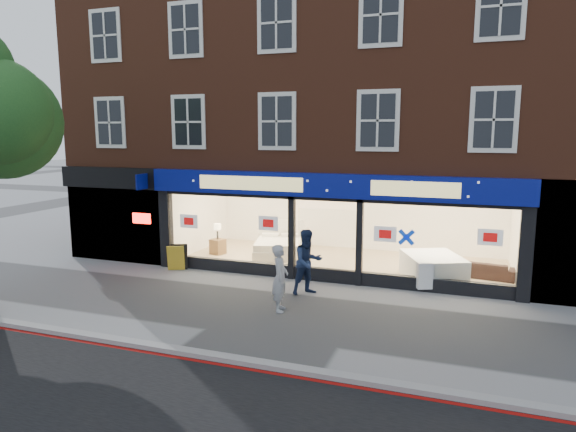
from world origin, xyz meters
The scene contains 12 objects.
ground centered at (0.00, 0.00, 0.00)m, with size 120.00×120.00×0.00m, color gray.
kerb_line centered at (0.00, -3.10, 0.01)m, with size 60.00×0.10×0.01m, color #8C0A07.
kerb_stone centered at (0.00, -2.90, 0.06)m, with size 60.00×0.25×0.12m, color gray.
showroom_floor centered at (0.00, 5.25, 0.05)m, with size 11.00×4.50×0.10m, color tan.
building centered at (-0.02, 6.93, 6.67)m, with size 19.00×8.26×10.30m.
display_bed centered at (-2.35, 5.37, 0.42)m, with size 2.13×2.38×1.14m.
bedside_table centered at (-4.50, 4.80, 0.38)m, with size 0.45×0.45×0.55m, color brown.
mattress_stack centered at (3.10, 4.00, 0.48)m, with size 2.15×2.36×0.75m.
sofa centered at (4.60, 4.78, 0.35)m, with size 1.71×0.67×0.50m, color black.
a_board centered at (-4.90, 2.70, 0.43)m, with size 0.56×0.36×0.85m, color gold.
pedestrian_grey centered at (-0.38, 0.21, 0.86)m, with size 0.62×0.41×1.71m, color #A2A4AA.
pedestrian_blue centered at (-0.13, 1.73, 0.92)m, with size 0.89×0.69×1.83m, color #1A2748.
Camera 1 is at (3.99, -11.51, 4.48)m, focal length 32.00 mm.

